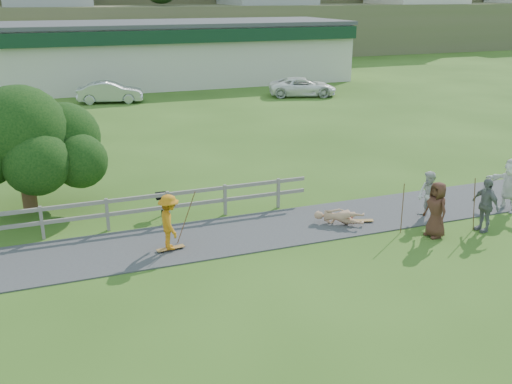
% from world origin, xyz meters
% --- Properties ---
extents(ground, '(260.00, 260.00, 0.00)m').
position_xyz_m(ground, '(0.00, 0.00, 0.00)').
color(ground, '#325418').
rests_on(ground, ground).
extents(path, '(34.00, 3.00, 0.04)m').
position_xyz_m(path, '(0.00, 1.50, 0.02)').
color(path, '#353538').
rests_on(path, ground).
extents(fence, '(15.05, 0.10, 1.10)m').
position_xyz_m(fence, '(-4.62, 3.30, 0.72)').
color(fence, '#69645D').
rests_on(fence, ground).
extents(strip_mall, '(32.50, 10.75, 5.10)m').
position_xyz_m(strip_mall, '(4.00, 34.94, 2.58)').
color(strip_mall, beige).
rests_on(strip_mall, ground).
extents(skater_rider, '(0.66, 1.11, 1.68)m').
position_xyz_m(skater_rider, '(-2.44, 1.02, 0.84)').
color(skater_rider, '#C87512').
rests_on(skater_rider, ground).
extents(skater_fallen, '(1.25, 1.57, 0.60)m').
position_xyz_m(skater_fallen, '(3.26, 1.06, 0.30)').
color(skater_fallen, tan).
rests_on(skater_fallen, ground).
extents(spectator_a, '(0.67, 0.85, 1.69)m').
position_xyz_m(spectator_a, '(6.34, 0.49, 0.85)').
color(spectator_a, beige).
rests_on(spectator_a, ground).
extents(spectator_b, '(0.51, 1.08, 1.79)m').
position_xyz_m(spectator_b, '(7.44, -0.97, 0.90)').
color(spectator_b, slate).
rests_on(spectator_b, ground).
extents(spectator_c, '(0.63, 0.92, 1.81)m').
position_xyz_m(spectator_c, '(5.67, -0.81, 0.91)').
color(spectator_c, '#4C291E').
rests_on(spectator_c, ground).
extents(spectator_d, '(0.81, 1.85, 1.93)m').
position_xyz_m(spectator_d, '(9.53, 0.19, 0.96)').
color(spectator_d, white).
rests_on(spectator_d, ground).
extents(car_silver, '(4.74, 2.43, 1.49)m').
position_xyz_m(car_silver, '(-1.10, 26.79, 0.74)').
color(car_silver, '#B3B5BB').
rests_on(car_silver, ground).
extents(car_white, '(5.49, 3.70, 1.40)m').
position_xyz_m(car_white, '(12.78, 24.54, 0.70)').
color(car_white, white).
rests_on(car_white, ground).
extents(tree, '(5.24, 5.24, 3.85)m').
position_xyz_m(tree, '(-6.38, 6.10, 1.93)').
color(tree, black).
rests_on(tree, ground).
extents(bbq, '(0.39, 0.30, 0.84)m').
position_xyz_m(bbq, '(-2.09, 3.97, 0.42)').
color(bbq, black).
rests_on(bbq, ground).
extents(longboard_rider, '(0.87, 0.32, 0.09)m').
position_xyz_m(longboard_rider, '(-2.44, 1.02, 0.05)').
color(longboard_rider, '#905F2F').
rests_on(longboard_rider, ground).
extents(longboard_fallen, '(0.85, 0.43, 0.09)m').
position_xyz_m(longboard_fallen, '(4.06, 0.96, 0.05)').
color(longboard_fallen, '#905F2F').
rests_on(longboard_fallen, ground).
extents(helmet, '(0.26, 0.26, 0.26)m').
position_xyz_m(helmet, '(3.86, 1.41, 0.13)').
color(helmet, '#A61604').
rests_on(helmet, ground).
extents(pole_rider, '(0.03, 0.03, 1.78)m').
position_xyz_m(pole_rider, '(-1.84, 1.42, 0.89)').
color(pole_rider, brown).
rests_on(pole_rider, ground).
extents(pole_spec_left, '(0.03, 0.03, 1.68)m').
position_xyz_m(pole_spec_left, '(4.82, -0.22, 0.84)').
color(pole_spec_left, brown).
rests_on(pole_spec_left, ground).
extents(pole_spec_right, '(0.03, 0.03, 1.81)m').
position_xyz_m(pole_spec_right, '(7.12, -0.83, 0.90)').
color(pole_spec_right, brown).
rests_on(pole_spec_right, ground).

